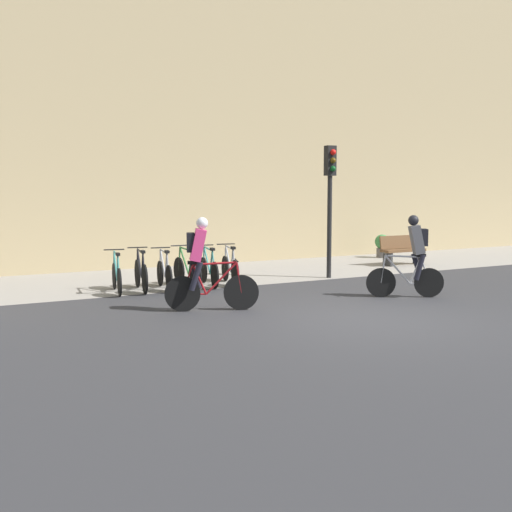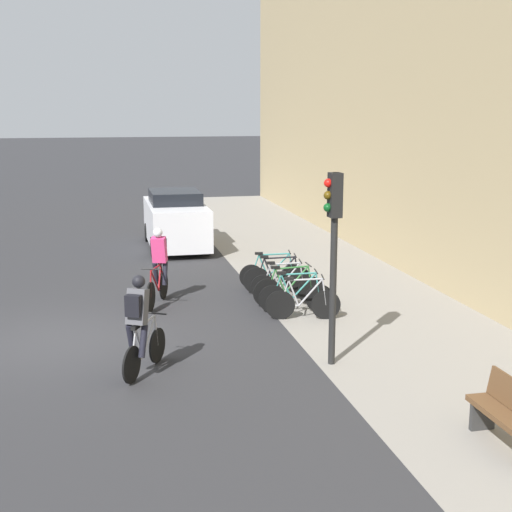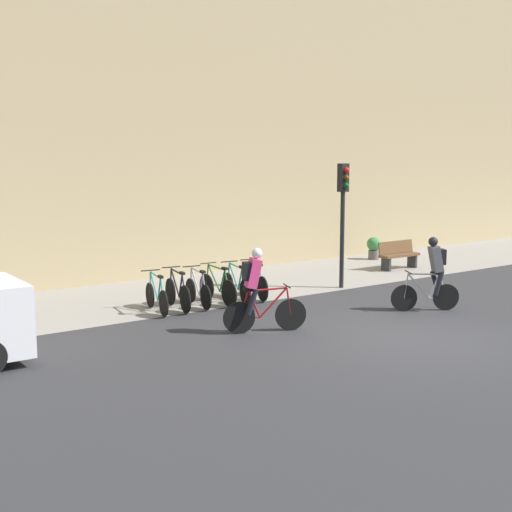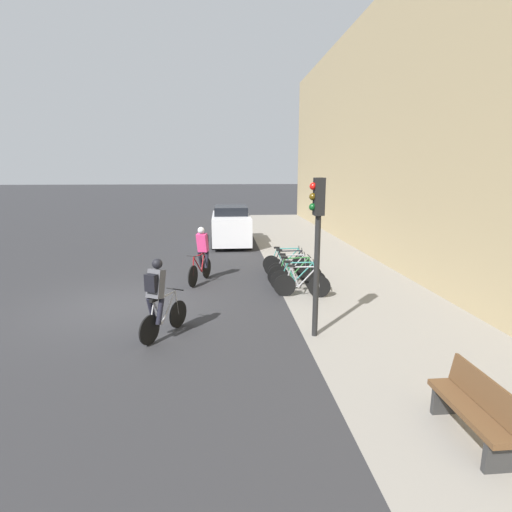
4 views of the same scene
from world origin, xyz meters
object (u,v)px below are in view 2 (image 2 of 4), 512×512
cyclist_pink (159,263)px  traffic_light_pole (334,233)px  parked_bike_0 (272,273)px  parked_car (176,220)px  parked_bike_5 (303,302)px  parked_bike_1 (277,278)px  parked_bike_3 (289,289)px  parked_bike_4 (296,295)px  bench (510,416)px  cyclist_grey (139,322)px  parked_bike_2 (283,284)px

cyclist_pink → traffic_light_pole: (4.72, 2.62, 1.42)m
parked_bike_0 → parked_car: 6.15m
traffic_light_pole → parked_bike_5: bearing=174.2°
parked_bike_1 → parked_bike_3: (1.12, -0.00, -0.00)m
cyclist_pink → parked_car: parked_car is taller
cyclist_pink → parked_bike_5: cyclist_pink is taller
parked_bike_4 → traffic_light_pole: bearing=-4.8°
cyclist_pink → bench: 9.20m
parked_bike_3 → cyclist_grey: bearing=-44.3°
parked_bike_0 → traffic_light_pole: (5.54, -0.27, 1.98)m
parked_bike_1 → cyclist_pink: bearing=-85.0°
parked_bike_3 → parked_bike_5: (1.12, 0.00, -0.01)m
parked_bike_4 → traffic_light_pole: (3.29, -0.27, 1.98)m
cyclist_pink → bench: cyclist_pink is taller
parked_bike_3 → parked_bike_5: size_ratio=1.07×
cyclist_grey → parked_bike_1: cyclist_grey is taller
parked_bike_5 → traffic_light_pole: bearing=-5.8°
parked_bike_0 → cyclist_pink: bearing=-74.3°
parked_bike_5 → traffic_light_pole: (2.73, -0.27, 1.98)m
cyclist_grey → traffic_light_pole: (0.15, 3.34, 1.42)m
parked_car → parked_bike_5: bearing=11.6°
bench → parked_bike_4: bearing=-171.5°
cyclist_grey → parked_bike_5: (-2.58, 3.61, -0.56)m
traffic_light_pole → parked_bike_2: bearing=176.4°
cyclist_pink → parked_bike_1: (-0.25, 2.90, -0.55)m
parked_bike_1 → parked_bike_5: size_ratio=1.05×
cyclist_pink → parked_bike_0: cyclist_pink is taller
parked_bike_0 → parked_bike_5: 2.81m
traffic_light_pole → bench: size_ratio=2.30×
parked_bike_4 → bench: size_ratio=1.12×
cyclist_pink → parked_bike_4: bearing=63.7°
traffic_light_pole → bench: bearing=20.0°
cyclist_pink → parked_bike_4: 3.28m
parked_bike_1 → traffic_light_pole: traffic_light_pole is taller
bench → parked_car: parked_car is taller
cyclist_pink → parked_bike_3: size_ratio=1.04×
parked_bike_2 → parked_bike_5: 1.68m
traffic_light_pole → parked_car: traffic_light_pole is taller
parked_bike_2 → traffic_light_pole: bearing=-3.6°
parked_bike_3 → parked_car: parked_car is taller
cyclist_grey → parked_bike_5: bearing=125.5°
cyclist_pink → parked_bike_4: (1.43, 2.90, -0.56)m
cyclist_grey → bench: 5.98m
cyclist_grey → parked_bike_4: bearing=131.0°
cyclist_pink → traffic_light_pole: size_ratio=0.52×
traffic_light_pole → parked_bike_3: bearing=175.9°
cyclist_pink → parked_car: bearing=170.5°
parked_bike_4 → parked_bike_3: bearing=180.0°
parked_car → cyclist_pink: bearing=-9.5°
cyclist_grey → parked_bike_4: (-3.14, 3.61, -0.56)m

